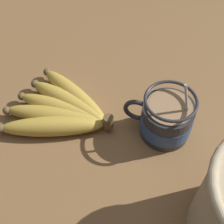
# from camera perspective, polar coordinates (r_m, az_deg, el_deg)

# --- Properties ---
(table) EXTENTS (1.29, 1.29, 0.04)m
(table) POSITION_cam_1_polar(r_m,az_deg,el_deg) (0.63, 2.20, -5.73)
(table) COLOR brown
(table) RESTS_ON ground
(coffee_mug) EXTENTS (0.14, 0.10, 0.14)m
(coffee_mug) POSITION_cam_1_polar(r_m,az_deg,el_deg) (0.60, 9.85, -1.27)
(coffee_mug) COLOR #28282D
(coffee_mug) RESTS_ON table
(banana_bunch) EXTENTS (0.23, 0.20, 0.04)m
(banana_bunch) POSITION_cam_1_polar(r_m,az_deg,el_deg) (0.64, -9.19, 0.36)
(banana_bunch) COLOR brown
(banana_bunch) RESTS_ON table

